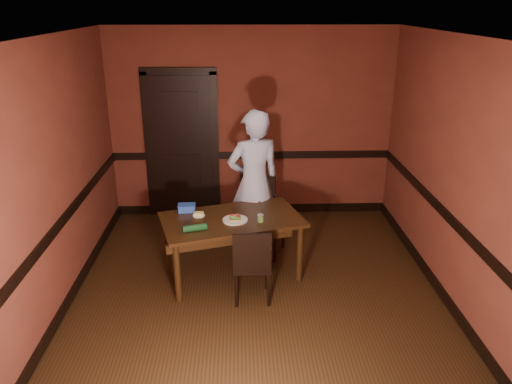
{
  "coord_description": "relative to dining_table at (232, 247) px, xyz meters",
  "views": [
    {
      "loc": [
        -0.17,
        -4.71,
        2.99
      ],
      "look_at": [
        0.0,
        0.35,
        1.05
      ],
      "focal_mm": 35.0,
      "sensor_mm": 36.0,
      "label": 1
    }
  ],
  "objects": [
    {
      "name": "dining_table",
      "position": [
        0.0,
        0.0,
        0.0
      ],
      "size": [
        1.72,
        1.26,
        0.72
      ],
      "primitive_type": "cube",
      "rotation": [
        0.0,
        0.0,
        0.28
      ],
      "color": "black",
      "rests_on": "floor"
    },
    {
      "name": "chair_near",
      "position": [
        0.21,
        -0.48,
        0.06
      ],
      "size": [
        0.4,
        0.4,
        0.84
      ],
      "primitive_type": null,
      "rotation": [
        0.0,
        0.0,
        3.16
      ],
      "color": "black",
      "rests_on": "floor"
    },
    {
      "name": "door",
      "position": [
        -0.73,
        1.82,
        0.73
      ],
      "size": [
        1.05,
        0.07,
        2.2
      ],
      "color": "black",
      "rests_on": "ground"
    },
    {
      "name": "baseboard_right",
      "position": [
        2.26,
        -0.39,
        -0.3
      ],
      "size": [
        0.03,
        4.5,
        0.12
      ],
      "primitive_type": "cube",
      "color": "black",
      "rests_on": "ground"
    },
    {
      "name": "ceiling",
      "position": [
        0.27,
        -0.39,
        2.34
      ],
      "size": [
        4.0,
        4.5,
        0.01
      ],
      "primitive_type": "cube",
      "color": "beige",
      "rests_on": "ground"
    },
    {
      "name": "dado_left",
      "position": [
        -1.71,
        -0.39,
        0.54
      ],
      "size": [
        0.03,
        4.5,
        0.1
      ],
      "primitive_type": "cube",
      "color": "black",
      "rests_on": "ground"
    },
    {
      "name": "food_tub",
      "position": [
        -0.52,
        0.21,
        0.4
      ],
      "size": [
        0.21,
        0.15,
        0.08
      ],
      "rotation": [
        0.0,
        0.0,
        0.05
      ],
      "color": "blue",
      "rests_on": "dining_table"
    },
    {
      "name": "cheese_saucer",
      "position": [
        -0.37,
        0.07,
        0.38
      ],
      "size": [
        0.14,
        0.14,
        0.04
      ],
      "rotation": [
        0.0,
        0.0,
        0.03
      ],
      "color": "silver",
      "rests_on": "dining_table"
    },
    {
      "name": "person",
      "position": [
        0.27,
        0.63,
        0.55
      ],
      "size": [
        0.76,
        0.6,
        1.82
      ],
      "primitive_type": "imported",
      "rotation": [
        0.0,
        0.0,
        3.43
      ],
      "color": "silver",
      "rests_on": "floor"
    },
    {
      "name": "wall_front",
      "position": [
        0.27,
        -2.64,
        0.99
      ],
      "size": [
        4.0,
        0.02,
        2.7
      ],
      "primitive_type": "cube",
      "color": "maroon",
      "rests_on": "ground"
    },
    {
      "name": "baseboard_back",
      "position": [
        0.27,
        1.84,
        -0.3
      ],
      "size": [
        4.0,
        0.03,
        0.12
      ],
      "primitive_type": "cube",
      "color": "black",
      "rests_on": "ground"
    },
    {
      "name": "wall_back",
      "position": [
        0.27,
        1.86,
        0.99
      ],
      "size": [
        4.0,
        0.02,
        2.7
      ],
      "primitive_type": "cube",
      "color": "maroon",
      "rests_on": "ground"
    },
    {
      "name": "wall_left",
      "position": [
        -1.73,
        -0.39,
        0.99
      ],
      "size": [
        0.02,
        4.5,
        2.7
      ],
      "primitive_type": "cube",
      "color": "maroon",
      "rests_on": "ground"
    },
    {
      "name": "baseboard_left",
      "position": [
        -1.71,
        -0.39,
        -0.3
      ],
      "size": [
        0.03,
        4.5,
        0.12
      ],
      "primitive_type": "cube",
      "color": "black",
      "rests_on": "ground"
    },
    {
      "name": "wall_right",
      "position": [
        2.27,
        -0.39,
        0.99
      ],
      "size": [
        0.02,
        4.5,
        2.7
      ],
      "primitive_type": "cube",
      "color": "maroon",
      "rests_on": "ground"
    },
    {
      "name": "wrapped_veg",
      "position": [
        -0.38,
        -0.32,
        0.4
      ],
      "size": [
        0.27,
        0.14,
        0.07
      ],
      "primitive_type": "cylinder",
      "rotation": [
        0.0,
        1.57,
        0.27
      ],
      "color": "#13401C",
      "rests_on": "dining_table"
    },
    {
      "name": "sandwich_plate",
      "position": [
        0.04,
        -0.07,
        0.38
      ],
      "size": [
        0.28,
        0.28,
        0.07
      ],
      "rotation": [
        0.0,
        0.0,
        0.01
      ],
      "color": "silver",
      "rests_on": "dining_table"
    },
    {
      "name": "floor",
      "position": [
        0.27,
        -0.39,
        -0.36
      ],
      "size": [
        4.0,
        4.5,
        0.01
      ],
      "primitive_type": "cube",
      "color": "black",
      "rests_on": "ground"
    },
    {
      "name": "chair_far",
      "position": [
        0.39,
        0.55,
        0.13
      ],
      "size": [
        0.58,
        0.58,
        0.97
      ],
      "primitive_type": null,
      "rotation": [
        0.0,
        0.0,
        -0.34
      ],
      "color": "black",
      "rests_on": "floor"
    },
    {
      "name": "sauce_jar",
      "position": [
        0.32,
        -0.11,
        0.4
      ],
      "size": [
        0.07,
        0.07,
        0.08
      ],
      "rotation": [
        0.0,
        0.0,
        -0.28
      ],
      "color": "#5D8A3F",
      "rests_on": "dining_table"
    },
    {
      "name": "dado_right",
      "position": [
        2.26,
        -0.39,
        0.54
      ],
      "size": [
        0.03,
        4.5,
        0.1
      ],
      "primitive_type": "cube",
      "color": "black",
      "rests_on": "ground"
    },
    {
      "name": "dado_back",
      "position": [
        0.27,
        1.84,
        0.54
      ],
      "size": [
        4.0,
        0.03,
        0.1
      ],
      "primitive_type": "cube",
      "color": "black",
      "rests_on": "ground"
    }
  ]
}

